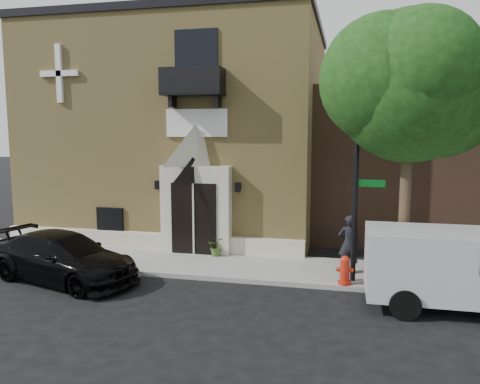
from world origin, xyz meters
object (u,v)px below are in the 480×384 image
object	(u,v)px
pedestrian_near	(349,244)
fire_hydrant	(345,270)
cargo_van	(476,268)
street_sign	(356,185)
black_sedan	(63,257)

from	to	relation	value
pedestrian_near	fire_hydrant	bearing A→B (deg)	80.77
cargo_van	street_sign	bearing A→B (deg)	154.08
cargo_van	pedestrian_near	size ratio (longest dim) A/B	2.76
cargo_van	pedestrian_near	world-z (taller)	cargo_van
cargo_van	black_sedan	bearing A→B (deg)	-179.71
street_sign	fire_hydrant	bearing A→B (deg)	-117.86
street_sign	pedestrian_near	xyz separation A→B (m)	(-0.15, 0.77, -1.95)
street_sign	pedestrian_near	world-z (taller)	street_sign
street_sign	pedestrian_near	bearing A→B (deg)	104.20
cargo_van	street_sign	size ratio (longest dim) A/B	0.89
black_sedan	street_sign	size ratio (longest dim) A/B	0.90
pedestrian_near	cargo_van	bearing A→B (deg)	141.01
black_sedan	street_sign	xyz separation A→B (m)	(8.73, 1.58, 2.28)
black_sedan	pedestrian_near	bearing A→B (deg)	-59.03
fire_hydrant	street_sign	bearing A→B (deg)	58.72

